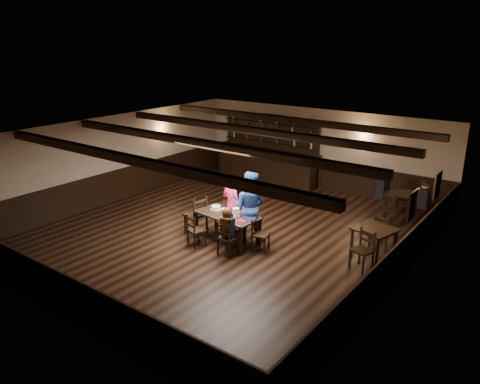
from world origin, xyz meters
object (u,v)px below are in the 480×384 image
Objects in this scene: bar_counter at (267,160)px; chair_near_right at (226,236)px; dining_table at (227,217)px; chair_near_left at (194,228)px; man_blue at (249,206)px; woman_pink at (232,205)px; cake at (216,208)px.

chair_near_right is at bearing -65.24° from bar_counter.
dining_table is 1.99× the size of chair_near_right.
man_blue is (0.85, 1.15, 0.43)m from chair_near_left.
man_blue reaches higher than woman_pink.
bar_counter is at bearing 113.32° from dining_table.
chair_near_right is at bearing 75.11° from man_blue.
man_blue is 6.23× the size of cake.
dining_table is at bearing 123.17° from woman_pink.
woman_pink is 0.88× the size of man_blue.
woman_pink is 5.11m from bar_counter.
cake is at bearing -70.67° from bar_counter.
cake is at bearing 140.33° from chair_near_right.
dining_table is 0.55m from woman_pink.
chair_near_right reaches higher than chair_near_left.
bar_counter is (-1.73, 5.88, 0.25)m from chair_near_left.
woman_pink reaches higher than dining_table.
chair_near_right is 1.36m from woman_pink.
bar_counter is (-2.23, 5.18, 0.05)m from dining_table.
bar_counter is (-1.78, 5.08, -0.07)m from cake.
chair_near_right is 2.97× the size of cake.
chair_near_left is 1.25m from woman_pink.
cake is at bearing 67.54° from woman_pink.
dining_table is 5.93× the size of cake.
chair_near_right is 0.48× the size of man_blue.
man_blue is at bearing -61.41° from bar_counter.
chair_near_right is (0.46, -0.65, -0.17)m from dining_table.
bar_counter is (-2.69, 5.84, 0.22)m from chair_near_right.
cake is at bearing 167.64° from dining_table.
bar_counter reaches higher than chair_near_left.
woman_pink is at bearing 60.98° from cake.
chair_near_right is 6.43m from bar_counter.
woman_pink is at bearing 77.37° from chair_near_left.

